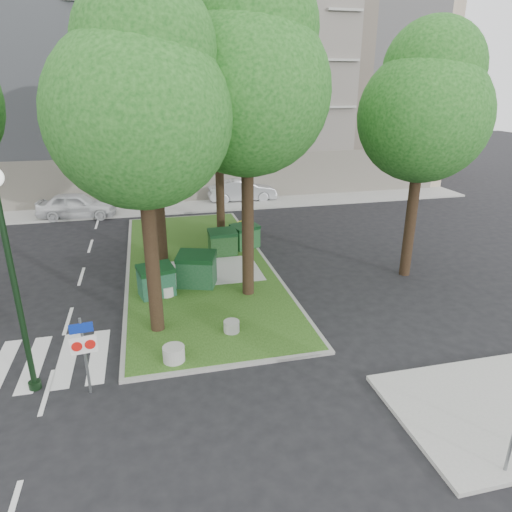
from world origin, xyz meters
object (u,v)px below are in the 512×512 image
object	(u,v)px
tree_median_mid	(154,102)
bollard_mid	(167,291)
tree_median_far	(218,70)
bollard_right	(232,326)
dumpster_a	(156,281)
dumpster_b	(197,269)
tree_street_right	(426,103)
dumpster_c	(223,242)
dumpster_d	(245,236)
tree_median_near_right	(249,74)
traffic_sign_pole	(84,346)
street_lamp	(9,259)
bollard_left	(174,354)
litter_bin	(242,229)
car_silver	(242,190)
tree_median_near_left	(141,98)
car_white	(77,205)

from	to	relation	value
tree_median_mid	bollard_mid	distance (m)	7.80
tree_median_far	bollard_right	bearing A→B (deg)	-98.05
dumpster_a	dumpster_b	size ratio (longest dim) A/B	0.86
tree_median_far	tree_street_right	world-z (taller)	tree_median_far
dumpster_c	dumpster_d	xyz separation A→B (m)	(1.22, 0.69, -0.00)
tree_median_near_right	bollard_right	size ratio (longest dim) A/B	22.14
tree_median_near_right	tree_median_mid	xyz separation A→B (m)	(-3.00, 4.50, -1.01)
traffic_sign_pole	street_lamp	bearing A→B (deg)	154.02
tree_street_right	bollard_left	bearing A→B (deg)	-155.91
bollard_right	litter_bin	world-z (taller)	litter_bin
tree_median_mid	litter_bin	bearing A→B (deg)	29.81
tree_median_mid	bollard_mid	world-z (taller)	tree_median_mid
street_lamp	car_silver	bearing A→B (deg)	63.15
tree_median_near_right	tree_street_right	distance (m)	7.09
tree_median_near_left	dumpster_c	world-z (taller)	tree_median_near_left
bollard_left	car_silver	xyz separation A→B (m)	(6.04, 19.00, 0.43)
tree_median_near_left	tree_median_mid	size ratio (longest dim) A/B	1.05
dumpster_c	tree_median_mid	bearing A→B (deg)	175.94
tree_median_mid	car_white	xyz separation A→B (m)	(-4.80, 8.62, -6.20)
tree_median_near_right	traffic_sign_pole	size ratio (longest dim) A/B	5.18
tree_median_near_right	car_white	world-z (taller)	tree_median_near_right
street_lamp	dumpster_a	bearing A→B (deg)	55.24
tree_street_right	dumpster_d	world-z (taller)	tree_street_right
tree_median_near_left	bollard_right	world-z (taller)	tree_median_near_left
bollard_mid	car_silver	xyz separation A→B (m)	(5.99, 14.50, 0.45)
tree_street_right	dumpster_b	bearing A→B (deg)	175.88
dumpster_c	bollard_mid	size ratio (longest dim) A/B	2.40
car_white	traffic_sign_pole	bearing A→B (deg)	-166.46
bollard_left	car_white	bearing A→B (deg)	105.00
dumpster_a	bollard_mid	distance (m)	0.55
tree_median_near_right	dumpster_a	size ratio (longest dim) A/B	7.66
tree_street_right	traffic_sign_pole	bearing A→B (deg)	-156.73
tree_street_right	dumpster_b	distance (m)	10.87
tree_median_mid	bollard_mid	bearing A→B (deg)	-92.07
tree_median_near_left	dumpster_d	xyz separation A→B (m)	(4.41, 7.10, -6.62)
tree_median_far	dumpster_a	xyz separation A→B (m)	(-3.71, -6.92, -7.62)
tree_median_near_left	dumpster_a	size ratio (longest dim) A/B	7.04
tree_median_far	bollard_mid	bearing A→B (deg)	-115.37
street_lamp	traffic_sign_pole	bearing A→B (deg)	-19.76
bollard_right	bollard_mid	size ratio (longest dim) A/B	0.93
bollard_mid	traffic_sign_pole	world-z (taller)	traffic_sign_pole
tree_street_right	litter_bin	size ratio (longest dim) A/B	12.81
dumpster_a	dumpster_d	distance (m)	6.32
tree_median_mid	litter_bin	distance (m)	8.02
tree_median_far	tree_median_mid	bearing A→B (deg)	-136.85
dumpster_c	car_silver	xyz separation A→B (m)	(3.15, 10.53, 0.07)
tree_median_far	car_white	distance (m)	12.35
street_lamp	tree_median_near_right	bearing A→B (deg)	32.06
bollard_mid	car_white	distance (m)	13.51
dumpster_a	car_silver	bearing A→B (deg)	51.60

